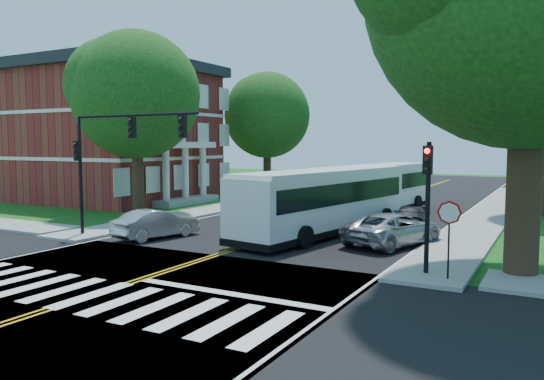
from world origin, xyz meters
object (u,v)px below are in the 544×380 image
Objects in this scene: signal_ne at (428,190)px; hatchback at (156,224)px; bus_lead at (325,200)px; signal_nw at (115,146)px; bus_follow at (375,188)px; suv at (393,229)px; dark_sedan at (411,218)px.

signal_ne is 1.05× the size of hatchback.
hatchback is at bearing 46.81° from bus_lead.
signal_nw is 16.73m from bus_follow.
bus_lead is 2.45× the size of suv.
signal_nw is at bearing 63.50° from hatchback.
bus_lead is 3.03× the size of hatchback.
bus_follow reaches higher than dark_sedan.
signal_ne is 16.01m from bus_follow.
signal_nw is 4.10m from hatchback.
signal_nw is 1.62× the size of signal_ne.
dark_sedan is (11.14, 9.72, -3.74)m from signal_nw.
suv is 4.64m from dark_sedan.
hatchback is 0.96× the size of dark_sedan.
bus_lead is at bearing 0.50° from suv.
hatchback is at bearing 71.18° from bus_follow.
hatchback is (1.17, 1.38, -3.68)m from signal_nw.
signal_ne reaches higher than dark_sedan.
signal_ne is 1.02× the size of dark_sedan.
hatchback is 12.99m from dark_sedan.
dark_sedan is at bearing -66.20° from suv.
bus_lead reaches higher than bus_follow.
signal_ne is at bearing 144.25° from bus_lead.
bus_lead is 2.92× the size of dark_sedan.
signal_nw reaches higher than signal_ne.
signal_ne is at bearing 120.89° from bus_follow.
signal_nw is at bearing 29.92° from dark_sedan.
bus_follow is (-0.05, 8.25, -0.04)m from bus_lead.
signal_nw is 1.71× the size of hatchback.
suv is (3.82, -1.29, -0.97)m from bus_lead.
bus_follow is at bearing -65.79° from dark_sedan.
bus_lead is at bearing 134.93° from signal_ne.
suv is (-2.54, 5.08, -2.23)m from signal_ne.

